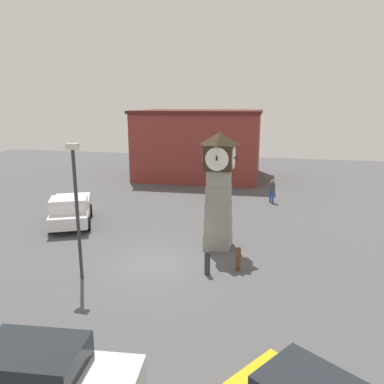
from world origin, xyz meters
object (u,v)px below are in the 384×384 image
bollard_near_tower (238,258)px  street_lamp_near_road (77,202)px  clock_tower (219,189)px  pedestrian_near_bench (272,189)px  pickup_truck (71,209)px  bollard_mid_row (207,262)px  car_by_building (42,377)px

bollard_near_tower → street_lamp_near_road: street_lamp_near_road is taller
clock_tower → pedestrian_near_bench: size_ratio=3.39×
clock_tower → pickup_truck: 9.66m
bollard_near_tower → street_lamp_near_road: (-6.29, -2.32, 2.75)m
bollard_mid_row → pedestrian_near_bench: (2.26, 12.86, 0.43)m
pickup_truck → pedestrian_near_bench: size_ratio=3.08×
clock_tower → car_by_building: clock_tower is taller
clock_tower → bollard_near_tower: clock_tower is taller
clock_tower → street_lamp_near_road: bearing=-135.6°
clock_tower → bollard_mid_row: bearing=-88.3°
clock_tower → street_lamp_near_road: clock_tower is taller
clock_tower → pedestrian_near_bench: bearing=76.3°
clock_tower → bollard_mid_row: clock_tower is taller
bollard_mid_row → pickup_truck: size_ratio=0.21×
clock_tower → bollard_near_tower: (1.33, -2.53, -2.48)m
bollard_mid_row → pickup_truck: (-9.39, 4.78, 0.37)m
car_by_building → pedestrian_near_bench: pedestrian_near_bench is taller
bollard_near_tower → car_by_building: 9.44m
car_by_building → street_lamp_near_road: 7.36m
car_by_building → street_lamp_near_road: bearing=112.5°
car_by_building → street_lamp_near_road: (-2.65, 6.39, 2.50)m
street_lamp_near_road → clock_tower: bearing=44.4°
bollard_mid_row → pedestrian_near_bench: size_ratio=0.64×
pickup_truck → street_lamp_near_road: (4.33, -6.40, 2.39)m
clock_tower → bollard_mid_row: size_ratio=5.33×
bollard_near_tower → pickup_truck: pickup_truck is taller
bollard_mid_row → pedestrian_near_bench: pedestrian_near_bench is taller
clock_tower → street_lamp_near_road: (-4.96, -4.85, 0.26)m
car_by_building → pedestrian_near_bench: bearing=77.4°
car_by_building → clock_tower: bearing=78.4°
bollard_near_tower → bollard_mid_row: bollard_near_tower is taller
street_lamp_near_road → pickup_truck: bearing=124.1°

